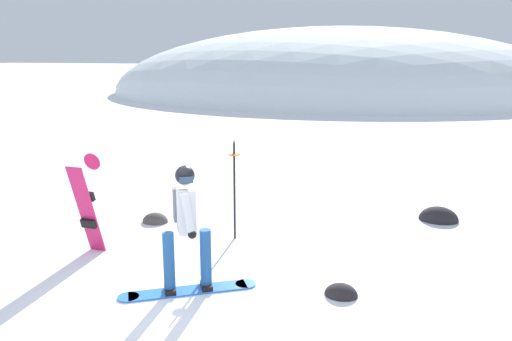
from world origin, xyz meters
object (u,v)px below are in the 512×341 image
Objects in this scene: piste_marker_near at (234,182)px; rock_small at (341,295)px; spare_snowboard at (87,205)px; snowboarder_main at (186,225)px; rock_mid at (438,220)px; rock_dark at (155,222)px.

rock_small is (2.11, -1.51, -0.99)m from piste_marker_near.
spare_snowboard is 2.36m from piste_marker_near.
snowboarder_main is 0.99× the size of piste_marker_near.
piste_marker_near is 2.77m from rock_small.
snowboarder_main is 2.35× the size of rock_mid.
spare_snowboard is 6.37m from rock_mid.
snowboarder_main reaches higher than spare_snowboard.
spare_snowboard is at bearing 162.76° from snowboarder_main.
piste_marker_near is at bearing -10.05° from rock_dark.
piste_marker_near is at bearing 37.14° from spare_snowboard.
piste_marker_near is at bearing -145.80° from rock_mid.
snowboarder_main reaches higher than rock_mid.
rock_dark is at bearing 154.77° from rock_small.
piste_marker_near is 4.09m from rock_mid.
snowboarder_main is at bearing -126.08° from rock_mid.
spare_snowboard is at bearing -94.49° from rock_dark.
rock_small is (1.95, 0.55, -0.92)m from snowboarder_main.
spare_snowboard is at bearing -144.70° from rock_mid.
piste_marker_near reaches higher than rock_small.
rock_small is (3.99, -0.08, -0.81)m from spare_snowboard.
spare_snowboard is (-2.04, 0.63, -0.11)m from snowboarder_main.
rock_dark is 1.13× the size of rock_small.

